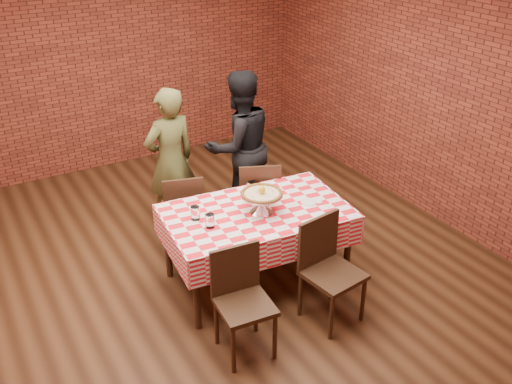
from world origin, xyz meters
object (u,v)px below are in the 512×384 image
table (257,247)px  pizza (262,194)px  chair_far_left (183,210)px  diner_olive (170,161)px  condiment_caddy (254,189)px  chair_near_right (333,274)px  pizza_stand (262,203)px  chair_near_left (245,307)px  water_glass_left (210,221)px  water_glass_right (195,213)px  chair_far_right (258,198)px  diner_black (239,146)px

table → pizza: 0.56m
chair_far_left → diner_olive: bearing=-83.2°
condiment_caddy → chair_near_right: chair_near_right is taller
pizza_stand → chair_near_left: pizza_stand is taller
table → water_glass_left: (-0.48, -0.05, 0.44)m
table → condiment_caddy: condiment_caddy is taller
water_glass_right → chair_far_right: chair_far_right is taller
chair_near_left → diner_black: 2.25m
chair_far_right → pizza_stand: bearing=85.1°
water_glass_left → chair_near_left: chair_near_left is taller
chair_far_right → diner_black: bearing=-73.8°
chair_near_right → diner_black: diner_black is taller
pizza → chair_far_right: bearing=61.9°
chair_far_left → diner_olive: size_ratio=0.55×
pizza → chair_near_right: (0.25, -0.75, -0.47)m
water_glass_right → diner_olive: diner_olive is taller
pizza_stand → condiment_caddy: pizza_stand is taller
water_glass_left → chair_near_left: size_ratio=0.14×
chair_near_left → chair_near_right: bearing=4.0°
table → chair_far_right: 0.82m
water_glass_right → chair_near_left: bearing=-91.2°
water_glass_right → chair_near_right: size_ratio=0.13×
diner_black → chair_near_right: bearing=82.7°
pizza → water_glass_right: pizza is taller
chair_near_right → diner_olive: 2.19m
water_glass_right → pizza: bearing=-17.1°
condiment_caddy → chair_near_left: size_ratio=0.16×
chair_near_left → diner_black: size_ratio=0.53×
table → chair_far_right: chair_far_right is taller
chair_near_right → diner_olive: (-0.55, 2.09, 0.33)m
diner_black → water_glass_right: bearing=44.7°
chair_far_left → diner_olive: 0.57m
condiment_caddy → diner_olive: (-0.40, 1.05, -0.04)m
water_glass_left → water_glass_right: bearing=105.8°
pizza → table: bearing=128.8°
water_glass_left → diner_olive: bearing=81.3°
condiment_caddy → diner_olive: 1.12m
pizza_stand → pizza: 0.09m
pizza_stand → chair_far_left: pizza_stand is taller
pizza_stand → diner_olive: diner_olive is taller
table → chair_far_left: chair_far_left is taller
chair_far_right → diner_black: 0.63m
condiment_caddy → diner_olive: bearing=112.4°
pizza → chair_near_right: size_ratio=0.41×
water_glass_right → chair_far_left: size_ratio=0.14×
pizza → diner_olive: (-0.31, 1.34, -0.15)m
pizza_stand → diner_olive: size_ratio=0.24×
water_glass_left → chair_far_left: size_ratio=0.14×
water_glass_right → chair_near_left: size_ratio=0.14×
condiment_caddy → pizza_stand: bearing=-105.1°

